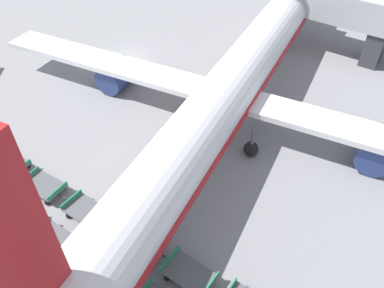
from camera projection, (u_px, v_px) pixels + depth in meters
ground_plane at (126, 59)px, 36.89m from camera, size 500.00×500.00×0.00m
airplane at (236, 82)px, 27.98m from camera, size 41.80×46.02×12.70m
baggage_dolly_row_near_col_b at (14, 212)px, 22.53m from camera, size 3.39×1.84×0.92m
baggage_dolly_row_near_col_c at (55, 240)px, 21.07m from camera, size 3.39×1.86×0.92m
baggage_dolly_row_near_col_d at (104, 273)px, 19.61m from camera, size 3.43×1.97×0.92m
baggage_dolly_row_mid_a_col_a at (10, 163)px, 25.56m from camera, size 3.40×1.86×0.92m
baggage_dolly_row_mid_a_col_b at (44, 186)px, 24.05m from camera, size 3.38×1.82×0.92m
baggage_dolly_row_mid_a_col_c at (87, 212)px, 22.54m from camera, size 3.42×1.93×0.92m
baggage_dolly_row_mid_a_col_d at (137, 238)px, 21.18m from camera, size 3.41×1.92×0.92m
baggage_dolly_row_mid_a_col_e at (189, 274)px, 19.57m from camera, size 3.42×1.94×0.92m
stand_guidance_stripe at (134, 185)px, 24.77m from camera, size 2.54×39.49×0.01m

